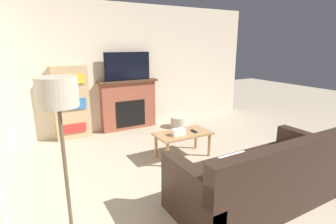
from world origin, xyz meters
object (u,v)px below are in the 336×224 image
object	(u,v)px
storage_basket	(179,122)
tv	(128,66)
couch	(260,180)
floor_lamp	(59,115)
coffee_table	(183,136)
bookshelf	(71,103)
fireplace	(129,105)

from	to	relation	value
storage_basket	tv	bearing A→B (deg)	156.00
couch	floor_lamp	size ratio (longest dim) A/B	1.29
tv	coffee_table	bearing A→B (deg)	-83.42
tv	storage_basket	world-z (taller)	tv
coffee_table	floor_lamp	size ratio (longest dim) A/B	0.57
coffee_table	bookshelf	size ratio (longest dim) A/B	0.64
tv	storage_basket	xyz separation A→B (m)	(1.03, -0.46, -1.28)
fireplace	tv	size ratio (longest dim) A/B	1.30
floor_lamp	bookshelf	bearing A→B (deg)	79.68
couch	floor_lamp	xyz separation A→B (m)	(-2.11, 0.13, 1.06)
fireplace	bookshelf	distance (m)	1.22
fireplace	bookshelf	world-z (taller)	bookshelf
floor_lamp	couch	bearing A→B (deg)	-3.49
storage_basket	couch	bearing A→B (deg)	-103.73
couch	coffee_table	size ratio (longest dim) A/B	2.26
couch	storage_basket	xyz separation A→B (m)	(0.73, 3.00, -0.18)
fireplace	coffee_table	bearing A→B (deg)	-83.49
fireplace	floor_lamp	xyz separation A→B (m)	(-1.81, -3.35, 0.80)
fireplace	couch	size ratio (longest dim) A/B	0.62
couch	storage_basket	size ratio (longest dim) A/B	5.56
couch	coffee_table	xyz separation A→B (m)	(-0.07, 1.57, 0.07)
tv	coffee_table	xyz separation A→B (m)	(0.22, -1.88, -1.03)
coffee_table	floor_lamp	bearing A→B (deg)	-144.57
coffee_table	storage_basket	xyz separation A→B (m)	(0.81, 1.43, -0.25)
couch	floor_lamp	world-z (taller)	floor_lamp
storage_basket	bookshelf	bearing A→B (deg)	168.50
couch	floor_lamp	bearing A→B (deg)	176.51
floor_lamp	storage_basket	bearing A→B (deg)	45.34
fireplace	coffee_table	xyz separation A→B (m)	(0.22, -1.90, -0.18)
fireplace	couch	world-z (taller)	fireplace
fireplace	bookshelf	bearing A→B (deg)	-178.97
tv	bookshelf	bearing A→B (deg)	-179.91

